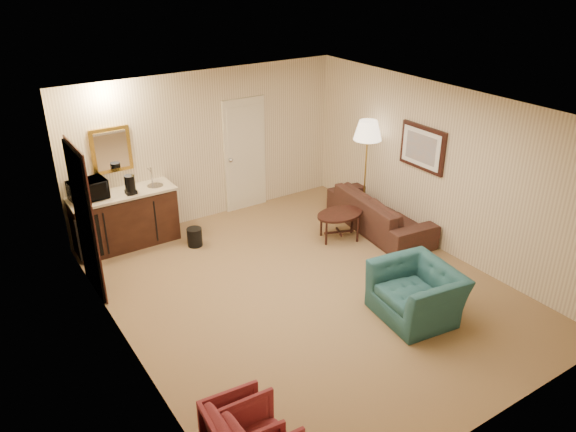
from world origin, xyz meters
name	(u,v)px	position (x,y,z in m)	size (l,w,h in m)	color
ground	(307,291)	(0.00, 0.00, 0.00)	(6.00, 6.00, 0.00)	#8E6648
room_walls	(271,162)	(-0.10, 0.77, 1.72)	(5.02, 6.01, 2.61)	beige
wetbar_cabinet	(125,219)	(-1.65, 2.72, 0.46)	(1.64, 0.58, 0.92)	#351B10
sofa	(380,207)	(2.15, 0.91, 0.42)	(2.13, 0.62, 0.83)	black
teal_armchair	(417,285)	(0.85, -1.25, 0.46)	(1.06, 0.69, 0.93)	#215352
rose_chair_near	(242,430)	(-2.15, -2.00, 0.32)	(0.62, 0.58, 0.64)	maroon
coffee_table	(339,226)	(1.35, 1.00, 0.24)	(0.82, 0.55, 0.47)	black
floor_lamp	(365,171)	(2.20, 1.40, 0.90)	(0.48, 0.48, 1.80)	gold
waste_bin	(195,237)	(-0.75, 2.10, 0.15)	(0.24, 0.24, 0.30)	black
microwave	(87,188)	(-2.14, 2.75, 1.10)	(0.54, 0.30, 0.37)	black
coffee_maker	(130,185)	(-1.54, 2.60, 1.07)	(0.16, 0.16, 0.30)	black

